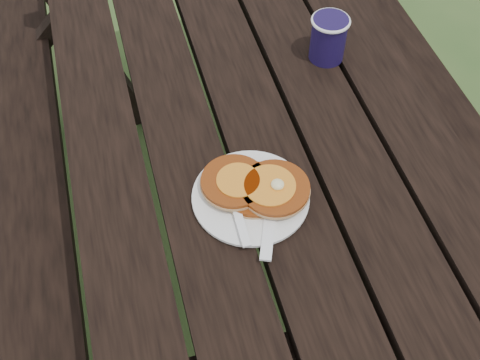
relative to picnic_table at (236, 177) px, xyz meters
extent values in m
plane|color=#2F4B20|center=(0.00, 0.00, -0.37)|extent=(60.00, 60.00, 0.00)
cube|color=black|center=(0.00, 0.00, 0.36)|extent=(0.75, 1.80, 0.04)
cube|color=black|center=(-0.55, 0.00, 0.06)|extent=(0.25, 1.80, 0.04)
cube|color=black|center=(0.55, 0.00, 0.06)|extent=(0.25, 1.80, 0.04)
cylinder|color=white|center=(-0.06, -0.35, 0.39)|extent=(0.23, 0.23, 0.01)
cylinder|color=#87380F|center=(-0.05, -0.34, 0.40)|extent=(0.12, 0.12, 0.01)
cylinder|color=#87380F|center=(-0.09, -0.32, 0.41)|extent=(0.12, 0.12, 0.01)
cylinder|color=#87380F|center=(-0.02, -0.35, 0.41)|extent=(0.12, 0.12, 0.01)
cylinder|color=orange|center=(-0.03, -0.35, 0.42)|extent=(0.09, 0.09, 0.00)
ellipsoid|color=#F4E59E|center=(-0.02, -0.36, 0.42)|extent=(0.02, 0.02, 0.01)
cube|color=white|center=(-0.04, -0.40, 0.39)|extent=(0.09, 0.17, 0.00)
cylinder|color=#180F3B|center=(0.20, -0.02, 0.43)|extent=(0.08, 0.08, 0.10)
torus|color=white|center=(0.20, -0.02, 0.48)|extent=(0.08, 0.08, 0.01)
cylinder|color=black|center=(0.20, -0.02, 0.48)|extent=(0.07, 0.07, 0.01)
camera|label=1|loc=(-0.25, -0.96, 1.27)|focal=45.00mm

